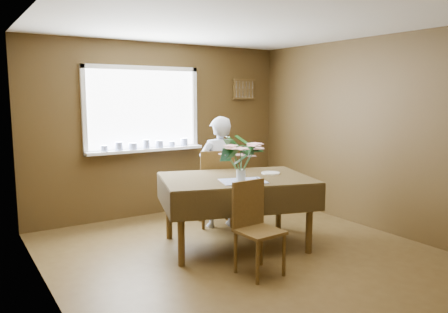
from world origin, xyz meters
TOP-DOWN VIEW (x-y plane):
  - floor at (0.00, 0.00)m, footprint 4.50×4.50m
  - ceiling at (0.00, 0.00)m, footprint 4.50×4.50m
  - wall_back at (0.00, 2.25)m, footprint 4.00×0.00m
  - wall_left at (-2.00, 0.00)m, footprint 0.00×4.50m
  - wall_right at (2.00, 0.00)m, footprint 0.00×4.50m
  - window_assembly at (-0.30, 2.19)m, footprint 1.72×0.20m
  - spoon_rack at (1.45, 2.22)m, footprint 0.44×0.05m
  - dining_table at (0.09, 0.44)m, footprint 1.95×1.60m
  - chair_far at (0.29, 1.20)m, footprint 0.58×0.58m
  - chair_near at (-0.19, -0.30)m, footprint 0.41×0.41m
  - seated_woman at (0.33, 1.18)m, footprint 0.61×0.47m
  - flower_bouquet at (-0.00, 0.20)m, footprint 0.51×0.51m
  - side_plate at (0.57, 0.40)m, footprint 0.27×0.27m
  - table_knife at (0.22, 0.14)m, footprint 0.06×0.20m

SIDE VIEW (x-z plane):
  - floor at x=0.00m, z-range 0.00..0.00m
  - chair_near at x=-0.19m, z-range 0.04..0.96m
  - chair_far at x=0.29m, z-range 0.04..1.08m
  - dining_table at x=0.09m, z-range 0.30..1.13m
  - seated_woman at x=0.33m, z-range 0.00..1.48m
  - side_plate at x=0.57m, z-range 0.82..0.83m
  - table_knife at x=0.22m, z-range 0.82..0.83m
  - flower_bouquet at x=0.00m, z-range 0.88..1.33m
  - wall_back at x=0.00m, z-range -0.75..3.25m
  - wall_left at x=-2.00m, z-range -1.00..3.50m
  - wall_right at x=2.00m, z-range -1.00..3.50m
  - window_assembly at x=-0.30m, z-range 0.73..1.95m
  - spoon_rack at x=1.45m, z-range 1.69..2.02m
  - ceiling at x=0.00m, z-range 2.50..2.50m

